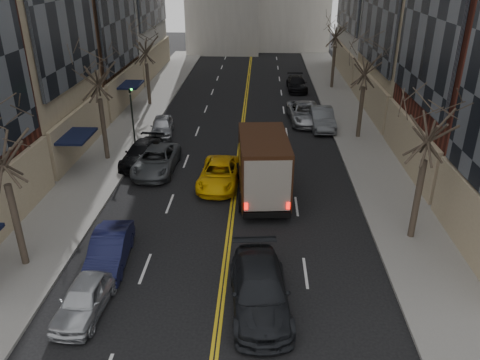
{
  "coord_description": "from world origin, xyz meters",
  "views": [
    {
      "loc": [
        1.41,
        -8.62,
        12.28
      ],
      "look_at": [
        0.46,
        12.59,
        2.2
      ],
      "focal_mm": 35.0,
      "sensor_mm": 36.0,
      "label": 1
    }
  ],
  "objects_px": {
    "ups_truck": "(263,165)",
    "pedestrian": "(248,186)",
    "taxi": "(219,174)",
    "observer_sedan": "(260,290)"
  },
  "relations": [
    {
      "from": "pedestrian",
      "to": "ups_truck",
      "type": "bearing_deg",
      "value": -52.71
    },
    {
      "from": "observer_sedan",
      "to": "ups_truck",
      "type": "bearing_deg",
      "value": 84.12
    },
    {
      "from": "ups_truck",
      "to": "taxi",
      "type": "bearing_deg",
      "value": 149.14
    },
    {
      "from": "ups_truck",
      "to": "pedestrian",
      "type": "xyz_separation_m",
      "value": [
        -0.8,
        -0.53,
        -1.07
      ]
    },
    {
      "from": "ups_truck",
      "to": "observer_sedan",
      "type": "bearing_deg",
      "value": -94.88
    },
    {
      "from": "observer_sedan",
      "to": "taxi",
      "type": "distance_m",
      "value": 11.06
    },
    {
      "from": "ups_truck",
      "to": "pedestrian",
      "type": "height_order",
      "value": "ups_truck"
    },
    {
      "from": "ups_truck",
      "to": "observer_sedan",
      "type": "height_order",
      "value": "ups_truck"
    },
    {
      "from": "observer_sedan",
      "to": "taxi",
      "type": "bearing_deg",
      "value": 97.5
    },
    {
      "from": "observer_sedan",
      "to": "taxi",
      "type": "xyz_separation_m",
      "value": [
        -2.47,
        10.78,
        -0.1
      ]
    }
  ]
}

